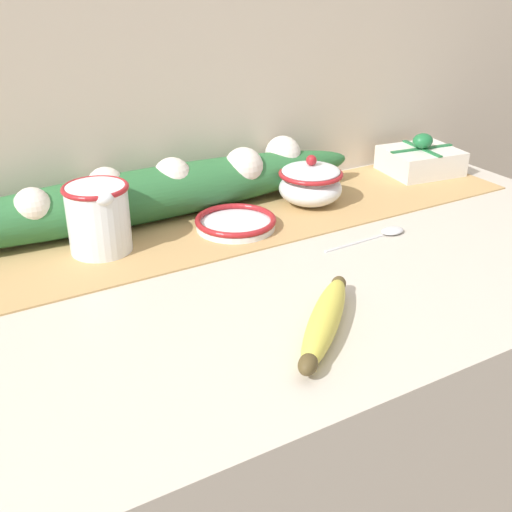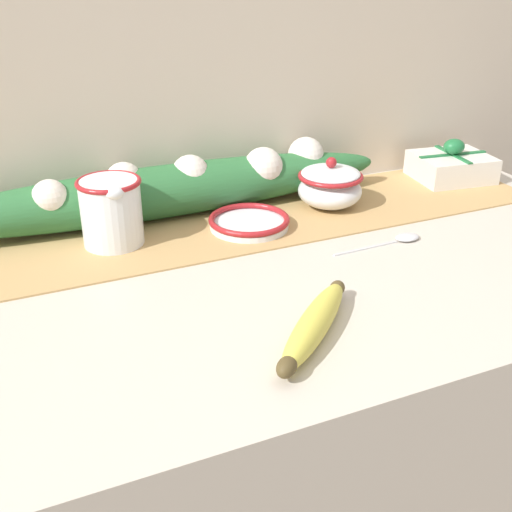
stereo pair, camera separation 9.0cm
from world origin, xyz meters
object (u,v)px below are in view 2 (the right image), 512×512
(small_dish, at_px, (249,222))
(gift_box, at_px, (451,166))
(banana, at_px, (314,324))
(spoon, at_px, (403,238))
(sugar_bowl, at_px, (330,186))
(cream_pitcher, at_px, (111,209))

(small_dish, height_order, gift_box, gift_box)
(banana, bearing_deg, spoon, 35.42)
(gift_box, bearing_deg, sugar_bowl, -173.58)
(sugar_bowl, relative_size, spoon, 0.73)
(sugar_bowl, relative_size, small_dish, 0.85)
(sugar_bowl, bearing_deg, cream_pitcher, 179.80)
(spoon, distance_m, gift_box, 0.35)
(cream_pitcher, relative_size, small_dish, 0.87)
(small_dish, relative_size, banana, 0.76)
(banana, bearing_deg, gift_box, 36.88)
(small_dish, bearing_deg, sugar_bowl, 9.87)
(small_dish, xyz_separation_m, spoon, (0.21, -0.15, -0.01))
(small_dish, distance_m, banana, 0.35)
(cream_pitcher, xyz_separation_m, gift_box, (0.71, 0.03, -0.03))
(sugar_bowl, distance_m, gift_box, 0.31)
(cream_pitcher, xyz_separation_m, small_dish, (0.23, -0.03, -0.05))
(cream_pitcher, xyz_separation_m, spoon, (0.44, -0.18, -0.06))
(banana, distance_m, spoon, 0.34)
(cream_pitcher, bearing_deg, gift_box, 2.68)
(sugar_bowl, bearing_deg, banana, -122.26)
(cream_pitcher, xyz_separation_m, banana, (0.17, -0.38, -0.04))
(spoon, bearing_deg, gift_box, 36.52)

